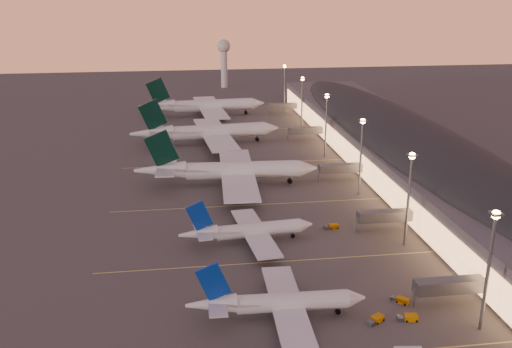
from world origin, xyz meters
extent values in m
plane|color=#43413E|center=(0.00, 0.00, 0.00)|extent=(700.00, 700.00, 0.00)
cylinder|color=silver|center=(-0.80, -30.26, 3.56)|extent=(23.45, 4.67, 3.97)
cone|color=silver|center=(12.75, -30.67, 3.56)|extent=(3.88, 4.09, 3.97)
cone|color=silver|center=(-17.74, -29.76, 4.05)|extent=(10.66, 4.29, 3.97)
cube|color=silver|center=(-1.93, -30.23, 2.86)|extent=(7.77, 33.66, 0.44)
cylinder|color=#092E94|center=(-0.96, -22.89, 1.52)|extent=(5.36, 3.14, 2.98)
cylinder|color=#092E94|center=(-1.40, -37.61, 1.52)|extent=(5.36, 3.14, 2.98)
cube|color=#092E94|center=(-17.21, -29.77, 9.20)|extent=(7.30, 0.81, 8.62)
cube|color=silver|center=(-16.46, -29.80, 4.65)|extent=(4.12, 12.16, 0.28)
cylinder|color=black|center=(9.00, -30.56, 0.78)|extent=(0.33, 0.33, 1.57)
cylinder|color=black|center=(9.00, -30.56, 0.56)|extent=(1.13, 0.73, 1.11)
cylinder|color=black|center=(-2.60, -27.43, 0.78)|extent=(0.33, 0.33, 1.57)
cylinder|color=black|center=(-2.60, -27.43, 0.56)|extent=(1.13, 0.73, 1.11)
cylinder|color=black|center=(-2.77, -32.99, 0.78)|extent=(0.33, 0.33, 1.57)
cylinder|color=black|center=(-2.77, -32.99, 0.56)|extent=(1.13, 0.73, 1.11)
cylinder|color=silver|center=(-2.37, 7.81, 3.49)|extent=(23.19, 6.24, 3.90)
cone|color=silver|center=(10.86, 9.18, 3.49)|extent=(4.08, 4.26, 3.90)
cone|color=silver|center=(-18.91, 6.10, 3.98)|extent=(10.69, 4.95, 3.90)
cube|color=silver|center=(-3.47, 7.70, 2.81)|extent=(10.00, 33.36, 0.43)
cylinder|color=#092E94|center=(-3.48, 14.96, 1.49)|extent=(5.45, 3.44, 2.93)
cylinder|color=#092E94|center=(-1.99, 0.58, 1.49)|extent=(5.45, 3.44, 2.93)
cube|color=#092E94|center=(-18.39, 6.15, 9.03)|extent=(7.17, 1.32, 8.46)
cube|color=silver|center=(-17.66, 6.23, 4.56)|extent=(4.89, 12.14, 0.27)
cylinder|color=black|center=(7.20, 8.80, 0.77)|extent=(0.34, 0.34, 1.54)
cylinder|color=black|center=(7.20, 8.80, 0.55)|extent=(1.16, 0.79, 1.09)
cylinder|color=black|center=(-4.49, 10.34, 0.77)|extent=(0.34, 0.34, 1.54)
cylinder|color=black|center=(-4.49, 10.34, 0.55)|extent=(1.16, 0.79, 1.09)
cylinder|color=black|center=(-3.93, 4.90, 0.77)|extent=(0.34, 0.34, 1.54)
cylinder|color=black|center=(-3.93, 4.90, 0.55)|extent=(1.16, 0.79, 1.09)
cylinder|color=silver|center=(-1.17, 55.01, 5.35)|extent=(39.60, 8.04, 5.95)
cone|color=silver|center=(21.63, 53.79, 5.35)|extent=(6.65, 6.28, 5.95)
cone|color=silver|center=(-29.68, 56.54, 6.10)|extent=(18.06, 6.89, 5.95)
cube|color=silver|center=(-3.07, 55.11, 4.31)|extent=(14.48, 58.03, 0.65)
cylinder|color=#56595E|center=(-1.13, 67.67, 2.30)|extent=(9.11, 4.93, 4.46)
cylinder|color=#56595E|center=(-2.48, 42.41, 2.30)|extent=(9.11, 4.93, 4.46)
cube|color=black|center=(-28.80, 56.49, 13.78)|extent=(11.76, 1.52, 13.20)
cube|color=silver|center=(-27.53, 56.42, 6.99)|extent=(7.44, 21.01, 0.42)
cylinder|color=black|center=(15.32, 54.13, 1.19)|extent=(0.50, 0.50, 2.38)
cylinder|color=black|center=(15.32, 54.13, 0.83)|extent=(1.72, 1.13, 1.67)
cylinder|color=black|center=(-4.12, 59.34, 1.19)|extent=(0.50, 0.50, 2.38)
cylinder|color=black|center=(-4.12, 59.34, 0.83)|extent=(1.72, 1.13, 1.67)
cylinder|color=black|center=(-4.56, 51.02, 1.19)|extent=(0.50, 0.50, 2.38)
cylinder|color=black|center=(-4.56, 51.02, 0.83)|extent=(1.72, 1.13, 1.67)
cylinder|color=silver|center=(-4.99, 111.75, 5.54)|extent=(41.07, 9.74, 6.15)
cone|color=silver|center=(18.54, 113.85, 5.54)|extent=(7.08, 6.71, 6.15)
cone|color=silver|center=(-34.40, 109.12, 6.31)|extent=(18.85, 7.76, 6.15)
cube|color=silver|center=(-6.95, 111.57, 4.46)|extent=(17.05, 60.28, 0.68)
cylinder|color=#56595E|center=(-6.81, 124.72, 2.38)|extent=(9.56, 5.41, 4.61)
cylinder|color=#56595E|center=(-4.48, 98.66, 2.38)|extent=(9.56, 5.41, 4.61)
cube|color=black|center=(-33.49, 109.21, 14.25)|extent=(12.17, 2.00, 13.65)
cube|color=silver|center=(-32.18, 109.32, 7.23)|extent=(8.44, 21.91, 0.43)
cylinder|color=black|center=(12.03, 113.27, 1.23)|extent=(0.53, 0.53, 2.46)
cylinder|color=black|center=(12.03, 113.27, 0.86)|extent=(1.81, 1.23, 1.72)
cylinder|color=black|center=(-8.64, 115.75, 1.23)|extent=(0.53, 0.53, 2.46)
cylinder|color=black|center=(-8.64, 115.75, 0.86)|extent=(1.81, 1.23, 1.72)
cylinder|color=black|center=(-7.88, 107.17, 1.23)|extent=(0.53, 0.53, 2.46)
cylinder|color=black|center=(-7.88, 107.17, 0.86)|extent=(1.81, 1.23, 1.72)
cylinder|color=silver|center=(-3.49, 169.54, 5.66)|extent=(41.90, 9.18, 6.28)
cone|color=silver|center=(20.58, 171.23, 5.66)|extent=(7.13, 6.74, 6.28)
cone|color=silver|center=(-33.58, 167.42, 6.44)|extent=(19.16, 7.59, 6.28)
cube|color=silver|center=(-5.50, 169.40, 4.56)|extent=(16.30, 61.45, 0.69)
cylinder|color=#56595E|center=(-5.10, 182.82, 2.44)|extent=(9.69, 5.36, 4.71)
cylinder|color=#56595E|center=(-3.22, 156.16, 2.44)|extent=(9.69, 5.36, 4.71)
cube|color=black|center=(-32.65, 167.49, 14.56)|extent=(12.43, 1.81, 13.95)
cube|color=silver|center=(-31.31, 167.58, 7.38)|extent=(8.22, 22.29, 0.44)
cylinder|color=black|center=(13.92, 170.76, 1.26)|extent=(0.54, 0.54, 2.51)
cylinder|color=black|center=(13.92, 170.76, 0.88)|extent=(1.83, 1.22, 1.76)
cylinder|color=black|center=(-7.14, 173.69, 1.26)|extent=(0.54, 0.54, 2.51)
cylinder|color=black|center=(-7.14, 173.69, 0.88)|extent=(1.83, 1.22, 1.76)
cylinder|color=black|center=(-6.53, 164.92, 1.26)|extent=(0.54, 0.54, 2.51)
cylinder|color=black|center=(-6.53, 164.92, 0.88)|extent=(1.83, 1.22, 1.76)
cube|color=#504F55|center=(62.00, 72.50, 6.00)|extent=(40.00, 255.00, 12.00)
ellipsoid|color=black|center=(62.00, 72.50, 12.00)|extent=(39.00, 253.00, 10.92)
cube|color=#F5A666|center=(41.80, 72.50, 5.00)|extent=(0.40, 244.80, 8.00)
cube|color=#56595E|center=(34.00, -30.00, 4.50)|extent=(16.00, 3.20, 3.00)
cylinder|color=slate|center=(26.00, -30.00, 2.20)|extent=(0.70, 0.70, 4.40)
cube|color=#56595E|center=(34.00, 10.00, 4.50)|extent=(16.00, 3.20, 3.00)
cylinder|color=slate|center=(26.00, 10.00, 2.20)|extent=(0.70, 0.70, 4.40)
cube|color=#56595E|center=(34.00, 55.00, 4.50)|extent=(16.00, 3.20, 3.00)
cylinder|color=slate|center=(26.00, 55.00, 2.20)|extent=(0.70, 0.70, 4.40)
cube|color=#56595E|center=(34.00, 112.00, 4.50)|extent=(16.00, 3.20, 3.00)
cylinder|color=slate|center=(26.00, 112.00, 2.20)|extent=(0.70, 0.70, 4.40)
cube|color=#56595E|center=(34.00, 168.00, 4.50)|extent=(16.00, 3.20, 3.00)
cylinder|color=slate|center=(26.00, 168.00, 2.20)|extent=(0.70, 0.70, 4.40)
cylinder|color=slate|center=(36.00, -40.00, 12.50)|extent=(0.70, 0.70, 25.00)
cube|color=slate|center=(36.00, -40.00, 25.20)|extent=(2.20, 2.20, 0.50)
sphere|color=#FFB05C|center=(36.00, -40.00, 25.00)|extent=(1.80, 1.80, 1.80)
cylinder|color=slate|center=(36.00, 0.00, 12.50)|extent=(0.70, 0.70, 25.00)
cube|color=slate|center=(36.00, 0.00, 25.20)|extent=(2.20, 2.20, 0.50)
sphere|color=#FFB05C|center=(36.00, 0.00, 25.00)|extent=(1.80, 1.80, 1.80)
cylinder|color=slate|center=(36.00, 40.00, 12.50)|extent=(0.70, 0.70, 25.00)
cube|color=slate|center=(36.00, 40.00, 25.20)|extent=(2.20, 2.20, 0.50)
sphere|color=#FFB05C|center=(36.00, 40.00, 25.00)|extent=(1.80, 1.80, 1.80)
cylinder|color=slate|center=(36.00, 85.00, 12.50)|extent=(0.70, 0.70, 25.00)
cube|color=slate|center=(36.00, 85.00, 25.20)|extent=(2.20, 2.20, 0.50)
sphere|color=#FFB05C|center=(36.00, 85.00, 25.00)|extent=(1.80, 1.80, 1.80)
cylinder|color=slate|center=(36.00, 130.00, 12.50)|extent=(0.70, 0.70, 25.00)
cube|color=slate|center=(36.00, 130.00, 25.20)|extent=(2.20, 2.20, 0.50)
sphere|color=#FFB05C|center=(36.00, 130.00, 25.00)|extent=(1.80, 1.80, 1.80)
cylinder|color=slate|center=(36.00, 175.00, 12.50)|extent=(0.70, 0.70, 25.00)
cube|color=slate|center=(36.00, 175.00, 25.20)|extent=(2.20, 2.20, 0.50)
sphere|color=#FFB05C|center=(36.00, 175.00, 25.00)|extent=(1.80, 1.80, 1.80)
cylinder|color=silver|center=(10.00, 260.00, 13.00)|extent=(4.40, 4.40, 26.00)
sphere|color=silver|center=(10.00, 260.00, 28.00)|extent=(9.00, 9.00, 9.00)
cube|color=#D8C659|center=(0.00, -5.00, 0.01)|extent=(90.00, 0.36, 0.00)
cube|color=#D8C659|center=(0.00, 35.00, 0.01)|extent=(90.00, 0.36, 0.00)
cube|color=#D8C659|center=(0.00, 80.00, 0.01)|extent=(90.00, 0.36, 0.00)
cube|color=#D8C659|center=(0.00, 135.00, 0.01)|extent=(90.00, 0.36, 0.00)
cube|color=#BF7000|center=(23.34, -34.97, 0.63)|extent=(2.91, 2.00, 1.25)
cube|color=#56595E|center=(21.30, -34.74, 0.46)|extent=(1.75, 1.65, 0.91)
cylinder|color=black|center=(24.45, -34.23, 0.25)|extent=(0.52, 0.26, 0.50)
cylinder|color=black|center=(24.26, -35.93, 0.25)|extent=(0.52, 0.26, 0.50)
cylinder|color=black|center=(22.42, -34.00, 0.25)|extent=(0.52, 0.26, 0.50)
cylinder|color=black|center=(22.23, -35.70, 0.25)|extent=(0.52, 0.26, 0.50)
cube|color=#BF7000|center=(16.35, -34.35, 0.61)|extent=(3.14, 2.87, 1.22)
cube|color=#56595E|center=(14.69, -35.46, 0.44)|extent=(2.10, 2.07, 0.89)
cylinder|color=black|center=(16.72, -33.10, 0.24)|extent=(0.52, 0.44, 0.49)
cylinder|color=black|center=(17.65, -34.48, 0.24)|extent=(0.52, 0.44, 0.49)
cylinder|color=black|center=(15.05, -34.21, 0.24)|extent=(0.52, 0.44, 0.49)
cylinder|color=black|center=(15.98, -35.60, 0.24)|extent=(0.52, 0.44, 0.49)
cube|color=#BF7000|center=(20.11, 13.56, 0.62)|extent=(2.82, 1.90, 1.23)
cube|color=#56595E|center=(18.10, 13.39, 0.45)|extent=(1.68, 1.58, 0.90)
cylinder|color=black|center=(21.05, 14.48, 0.25)|extent=(0.51, 0.24, 0.49)
cylinder|color=black|center=(21.19, 12.80, 0.25)|extent=(0.51, 0.24, 0.49)
cylinder|color=black|center=(19.04, 14.31, 0.25)|extent=(0.51, 0.24, 0.49)
cylinder|color=black|center=(19.17, 12.64, 0.25)|extent=(0.51, 0.24, 0.49)
cube|color=#BF7000|center=(24.25, -28.18, 0.58)|extent=(2.89, 2.90, 1.15)
cube|color=#56595E|center=(22.92, -26.84, 0.42)|extent=(2.00, 2.00, 0.84)
cylinder|color=black|center=(25.48, -28.30, 0.23)|extent=(0.46, 0.46, 0.46)
cylinder|color=black|center=(24.36, -29.41, 0.23)|extent=(0.46, 0.46, 0.46)
cylinder|color=black|center=(24.15, -26.96, 0.23)|extent=(0.46, 0.46, 0.46)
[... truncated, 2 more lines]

